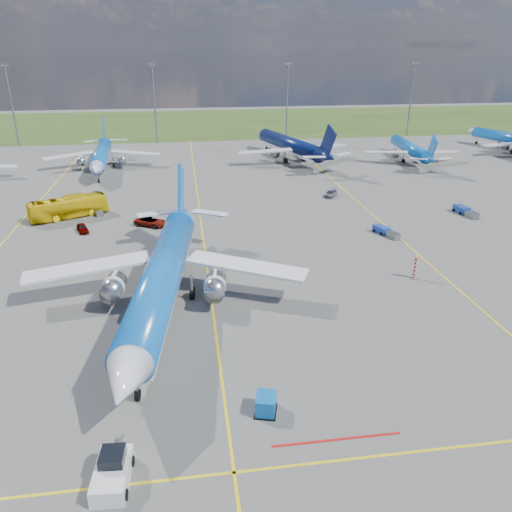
{
  "coord_description": "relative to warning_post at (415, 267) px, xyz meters",
  "views": [
    {
      "loc": [
        -2.23,
        -46.01,
        27.46
      ],
      "look_at": [
        5.71,
        8.72,
        4.0
      ],
      "focal_mm": 35.0,
      "sensor_mm": 36.0,
      "label": 1
    }
  ],
  "objects": [
    {
      "name": "bg_jet_ene",
      "position": [
        62.55,
        74.44,
        -1.5
      ],
      "size": [
        37.05,
        42.62,
        9.43
      ],
      "primitive_type": null,
      "rotation": [
        0.0,
        0.0,
        3.45
      ],
      "color": "blue",
      "rests_on": "ground"
    },
    {
      "name": "baggage_tug_w",
      "position": [
        2.34,
        15.61,
        -0.98
      ],
      "size": [
        3.01,
        5.13,
        1.12
      ],
      "rotation": [
        0.0,
        0.0,
        0.36
      ],
      "color": "navy",
      "rests_on": "ground"
    },
    {
      "name": "taxiway_lines",
      "position": [
        -25.83,
        19.7,
        -1.49
      ],
      "size": [
        60.25,
        160.0,
        0.02
      ],
      "color": "yellow",
      "rests_on": "ground"
    },
    {
      "name": "service_car_c",
      "position": [
        -0.07,
        37.76,
        -0.88
      ],
      "size": [
        3.81,
        4.48,
        1.23
      ],
      "primitive_type": "imported",
      "rotation": [
        0.0,
        0.0,
        -0.6
      ],
      "color": "#999999",
      "rests_on": "ground"
    },
    {
      "name": "floodlight_masts",
      "position": [
        -16.0,
        102.0,
        11.06
      ],
      "size": [
        202.2,
        0.5,
        22.7
      ],
      "color": "slate",
      "rests_on": "ground"
    },
    {
      "name": "warning_post",
      "position": [
        0.0,
        0.0,
        0.0
      ],
      "size": [
        0.5,
        0.5,
        3.0
      ],
      "primitive_type": "cylinder",
      "color": "red",
      "rests_on": "ground"
    },
    {
      "name": "bg_jet_n",
      "position": [
        -1.14,
        72.27,
        -1.5
      ],
      "size": [
        42.34,
        49.28,
        11.04
      ],
      "primitive_type": null,
      "rotation": [
        0.0,
        0.0,
        3.42
      ],
      "color": "#081343",
      "rests_on": "ground"
    },
    {
      "name": "service_car_a",
      "position": [
        -44.85,
        23.82,
        -0.88
      ],
      "size": [
        2.61,
        3.93,
        1.24
      ],
      "primitive_type": "imported",
      "rotation": [
        0.0,
        0.0,
        0.34
      ],
      "color": "#999999",
      "rests_on": "ground"
    },
    {
      "name": "main_airliner",
      "position": [
        -31.32,
        -4.04,
        -1.5
      ],
      "size": [
        40.08,
        49.55,
        11.95
      ],
      "primitive_type": null,
      "rotation": [
        0.0,
        0.0,
        -0.12
      ],
      "color": "blue",
      "rests_on": "ground"
    },
    {
      "name": "ground",
      "position": [
        -26.0,
        -8.0,
        -1.5
      ],
      "size": [
        400.0,
        400.0,
        0.0
      ],
      "primitive_type": "plane",
      "color": "#545452",
      "rests_on": "ground"
    },
    {
      "name": "bg_jet_nnw",
      "position": [
        -47.53,
        67.58,
        -1.5
      ],
      "size": [
        31.49,
        39.91,
        9.96
      ],
      "primitive_type": null,
      "rotation": [
        0.0,
        0.0,
        0.07
      ],
      "color": "blue",
      "rests_on": "ground"
    },
    {
      "name": "pushback_tug",
      "position": [
        -34.22,
        -27.54,
        -0.68
      ],
      "size": [
        2.52,
        6.09,
        2.04
      ],
      "rotation": [
        0.0,
        0.0,
        -0.07
      ],
      "color": "silver",
      "rests_on": "ground"
    },
    {
      "name": "bg_jet_ne",
      "position": [
        28.99,
        66.79,
        -1.5
      ],
      "size": [
        29.19,
        36.37,
        8.87
      ],
      "primitive_type": null,
      "rotation": [
        0.0,
        0.0,
        3.04
      ],
      "color": "blue",
      "rests_on": "ground"
    },
    {
      "name": "baggage_tug_c",
      "position": [
        -44.26,
        33.54,
        -0.97
      ],
      "size": [
        3.36,
        5.18,
        1.14
      ],
      "rotation": [
        0.0,
        0.0,
        0.43
      ],
      "color": "#194499",
      "rests_on": "ground"
    },
    {
      "name": "uld_container",
      "position": [
        -22.81,
        -22.13,
        -0.72
      ],
      "size": [
        2.01,
        2.28,
        1.55
      ],
      "primitive_type": "cube",
      "rotation": [
        0.0,
        0.0,
        -0.27
      ],
      "color": "#0C5AAF",
      "rests_on": "ground"
    },
    {
      "name": "service_car_b",
      "position": [
        -34.25,
        25.07,
        -0.75
      ],
      "size": [
        5.89,
        4.8,
        1.49
      ],
      "primitive_type": "imported",
      "rotation": [
        0.0,
        0.0,
        1.06
      ],
      "color": "#999999",
      "rests_on": "ground"
    },
    {
      "name": "baggage_tug_e",
      "position": [
        20.0,
        23.29,
        -0.92
      ],
      "size": [
        2.18,
        5.67,
        1.24
      ],
      "rotation": [
        0.0,
        0.0,
        0.13
      ],
      "color": "navy",
      "rests_on": "ground"
    },
    {
      "name": "grass_strip",
      "position": [
        -26.0,
        142.0,
        -1.5
      ],
      "size": [
        400.0,
        80.0,
        0.01
      ],
      "primitive_type": "cube",
      "color": "#2D4719",
      "rests_on": "ground"
    },
    {
      "name": "apron_bus",
      "position": [
        -48.34,
        31.58,
        0.33
      ],
      "size": [
        13.13,
        8.69,
        3.67
      ],
      "primitive_type": "imported",
      "rotation": [
        0.0,
        0.0,
        2.04
      ],
      "color": "yellow",
      "rests_on": "ground"
    }
  ]
}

